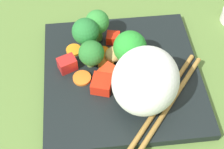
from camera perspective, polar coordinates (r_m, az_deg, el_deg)
name	(u,v)px	position (r cm, az deg, el deg)	size (l,w,h in cm)	color
ground_plane	(122,82)	(52.81, 1.74, -1.28)	(110.00, 110.00, 2.00)	#577735
square_plate	(122,76)	(51.42, 1.78, -0.18)	(24.26, 24.26, 1.43)	black
rice_mound	(145,81)	(44.37, 5.87, -1.11)	(9.88, 9.14, 9.38)	white
broccoli_floret_0	(97,23)	(53.00, -2.60, 9.02)	(3.89, 3.89, 5.83)	#569539
broccoli_floret_1	(91,54)	(49.57, -3.64, 3.69)	(3.97, 3.97, 5.09)	#7EB04D
broccoli_floret_2	(130,48)	(49.35, 3.14, 4.68)	(5.09, 5.09, 6.44)	#75B256
broccoli_floret_3	(86,32)	(51.07, -4.66, 7.41)	(4.22, 4.22, 6.44)	#5DA244
carrot_slice_0	(106,65)	(51.47, -1.06, 1.67)	(2.53, 2.53, 0.49)	orange
carrot_slice_1	(103,53)	(53.16, -1.64, 3.83)	(2.61, 2.61, 0.40)	orange
carrot_slice_2	(74,50)	(53.88, -6.70, 4.28)	(2.49, 2.49, 0.43)	orange
carrot_slice_3	(82,78)	(50.17, -5.28, -0.62)	(2.80, 2.80, 0.43)	orange
pepper_chunk_0	(113,38)	(54.51, 0.18, 6.41)	(2.13, 1.99, 1.61)	red
pepper_chunk_1	(67,64)	(51.01, -7.85, 1.83)	(2.70, 2.08, 2.15)	red
pepper_chunk_2	(109,75)	(49.47, -0.53, -0.03)	(2.86, 2.88, 1.83)	red
pepper_chunk_3	(102,84)	(48.37, -1.79, -1.68)	(3.02, 2.90, 1.99)	red
chicken_piece_0	(115,54)	(52.05, 0.48, 3.62)	(3.24, 2.89, 1.81)	tan
chicken_piece_1	(124,45)	(53.29, 2.04, 5.21)	(2.62, 2.00, 1.94)	tan
chicken_piece_3	(123,75)	(49.04, 1.96, -0.04)	(3.26, 2.60, 2.55)	tan
chopstick_pair	(166,103)	(47.94, 9.44, -4.90)	(16.90, 14.21, 0.73)	#A17636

